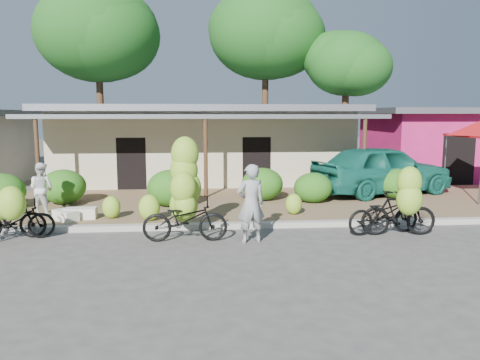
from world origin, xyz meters
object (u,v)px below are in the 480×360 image
object	(u,v)px
tree_near_right	(342,62)
sack_far	(66,215)
vendor	(251,203)
bike_center	(185,200)
bike_right	(401,207)
bike_far_left	(13,218)
bike_far_right	(383,214)
tree_far_center	(94,31)
teal_van	(382,169)
tree_center_right	(262,32)
sack_near	(81,213)
bike_left	(8,216)
bystander	(41,189)

from	to	relation	value
tree_near_right	sack_far	world-z (taller)	tree_near_right
sack_far	vendor	xyz separation A→B (m)	(4.81, -2.15, 0.66)
bike_center	bike_right	distance (m)	5.24
bike_far_left	bike_far_right	world-z (taller)	bike_far_left
bike_center	vendor	world-z (taller)	bike_center
bike_far_right	vendor	bearing A→B (deg)	87.36
sack_far	tree_far_center	bearing A→B (deg)	97.90
tree_near_right	teal_van	bearing A→B (deg)	-96.76
tree_center_right	vendor	size ratio (longest dim) A/B	5.36
vendor	sack_near	bearing A→B (deg)	-39.87
bike_far_right	teal_van	distance (m)	5.48
tree_far_center	bike_far_right	distance (m)	19.30
bike_far_right	vendor	xyz separation A→B (m)	(-3.39, -0.49, 0.41)
tree_center_right	bike_center	size ratio (longest dim) A/B	4.04
tree_near_right	bike_left	bearing A→B (deg)	-132.18
sack_far	teal_van	size ratio (longest dim) A/B	0.14
tree_near_right	sack_far	distance (m)	17.14
bike_center	bystander	size ratio (longest dim) A/B	1.64
bike_left	bike_right	bearing A→B (deg)	-97.35
tree_far_center	tree_center_right	distance (m)	9.02
bystander	bike_far_left	bearing A→B (deg)	114.55
vendor	teal_van	distance (m)	7.73
bystander	sack_far	bearing A→B (deg)	155.53
bike_right	teal_van	size ratio (longest dim) A/B	0.36
bike_left	vendor	distance (m)	5.76
bike_far_right	bystander	bearing A→B (deg)	63.40
bike_right	bike_far_right	xyz separation A→B (m)	(-0.30, 0.34, -0.24)
tree_far_center	tree_center_right	world-z (taller)	tree_center_right
bike_center	bike_right	xyz separation A→B (m)	(5.22, -0.33, -0.21)
bike_far_left	bike_right	bearing A→B (deg)	-112.63
bike_left	sack_far	distance (m)	1.75
bike_left	sack_near	world-z (taller)	bike_left
sack_near	teal_van	world-z (taller)	teal_van
bike_far_left	vendor	bearing A→B (deg)	-115.53
tree_center_right	vendor	xyz separation A→B (m)	(-2.34, -15.99, -6.55)
bike_right	vendor	distance (m)	3.70
tree_far_center	bike_left	world-z (taller)	tree_far_center
bike_left	tree_center_right	bearing A→B (deg)	-31.79
bike_far_right	sack_far	bearing A→B (deg)	67.67
bike_center	bystander	distance (m)	4.90
bike_far_left	bike_left	size ratio (longest dim) A/B	1.16
bystander	bike_far_right	bearing A→B (deg)	-175.02
bystander	bike_right	bearing A→B (deg)	-176.46
bike_right	bike_far_left	bearing A→B (deg)	91.80
tree_center_right	tree_near_right	size ratio (longest dim) A/B	1.35
bike_right	sack_far	distance (m)	8.74
bike_left	bystander	distance (m)	2.38
bike_center	sack_near	world-z (taller)	bike_center
bike_left	bike_far_right	distance (m)	9.10
bike_center	sack_far	bearing A→B (deg)	63.64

